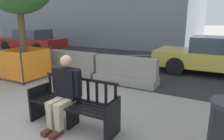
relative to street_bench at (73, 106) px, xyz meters
The scene contains 9 objects.
ground_plane 0.86m from the street_bench, 158.55° to the right, with size 200.00×200.00×0.00m, color gray.
street_asphalt 8.46m from the street_bench, 94.85° to the left, with size 120.00×12.00×0.01m, color #28282B.
street_bench is the anchor object (origin of this frame).
seated_person 0.33m from the street_bench, 156.05° to the right, with size 0.58×0.72×1.31m.
jersey_barrier_centre 2.87m from the street_bench, 95.34° to the left, with size 2.00×0.69×0.84m.
jersey_barrier_left 3.80m from the street_bench, 129.29° to the left, with size 2.01×0.72×0.84m.
construction_fence 3.89m from the street_bench, 153.14° to the left, with size 1.23×1.23×1.07m.
car_taxi_near 5.96m from the street_bench, 66.74° to the left, with size 4.60×1.97×1.35m.
car_sedan_mid 10.73m from the street_bench, 143.47° to the left, with size 4.60×2.03×1.38m.
Camera 1 is at (2.94, -2.34, 1.89)m, focal length 32.00 mm.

